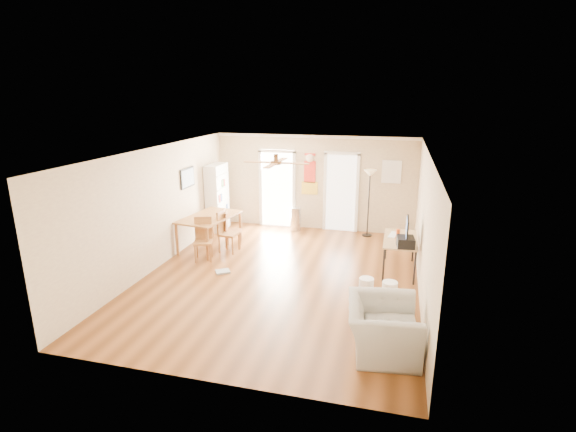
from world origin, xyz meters
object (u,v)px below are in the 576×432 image
(dining_table, at_px, (210,232))
(dining_chair_right_a, at_px, (233,230))
(torchiere_lamp, at_px, (369,203))
(wastebasket_a, at_px, (366,286))
(computer_desk, at_px, (399,255))
(armchair, at_px, (383,328))
(wastebasket_b, at_px, (390,290))
(bookshelf, at_px, (217,198))
(dining_chair_right_b, at_px, (229,232))
(dining_chair_near, at_px, (203,240))
(printer, at_px, (405,242))
(trash_can, at_px, (296,219))

(dining_table, relative_size, dining_chair_right_a, 1.77)
(dining_table, height_order, dining_chair_right_a, dining_chair_right_a)
(torchiere_lamp, bearing_deg, wastebasket_a, -85.94)
(computer_desk, relative_size, armchair, 1.17)
(dining_table, xyz_separation_m, wastebasket_b, (4.36, -1.71, -0.24))
(bookshelf, bearing_deg, torchiere_lamp, 19.22)
(dining_chair_right_a, relative_size, armchair, 0.78)
(dining_chair_right_a, bearing_deg, computer_desk, -115.13)
(dining_table, relative_size, wastebasket_b, 4.94)
(dining_chair_right_b, height_order, dining_chair_near, dining_chair_right_b)
(bookshelf, xyz_separation_m, wastebasket_b, (4.76, -3.12, -0.76))
(bookshelf, xyz_separation_m, dining_chair_near, (0.59, -2.21, -0.43))
(bookshelf, relative_size, armchair, 1.58)
(dining_table, bearing_deg, bookshelf, 105.73)
(dining_chair_near, bearing_deg, armchair, -52.20)
(torchiere_lamp, height_order, armchair, torchiere_lamp)
(computer_desk, height_order, armchair, armchair)
(dining_chair_right_a, relative_size, dining_chair_right_b, 0.92)
(torchiere_lamp, relative_size, printer, 4.60)
(dining_table, height_order, wastebasket_a, dining_table)
(dining_chair_near, height_order, computer_desk, dining_chair_near)
(dining_chair_near, height_order, armchair, dining_chair_near)
(trash_can, xyz_separation_m, computer_desk, (2.80, -2.22, 0.04))
(computer_desk, height_order, wastebasket_b, computer_desk)
(dining_chair_right_b, bearing_deg, dining_chair_right_a, 4.12)
(dining_chair_right_b, bearing_deg, wastebasket_b, -108.31)
(wastebasket_b, xyz_separation_m, armchair, (-0.06, -1.78, 0.22))
(computer_desk, bearing_deg, dining_chair_right_a, 172.72)
(dining_table, xyz_separation_m, wastebasket_a, (3.92, -1.64, -0.24))
(computer_desk, xyz_separation_m, wastebasket_b, (-0.15, -1.37, -0.20))
(printer, xyz_separation_m, armchair, (-0.30, -2.66, -0.45))
(bookshelf, distance_m, wastebasket_b, 5.74)
(dining_table, bearing_deg, dining_chair_right_a, 16.16)
(bookshelf, bearing_deg, armchair, -33.64)
(printer, bearing_deg, trash_can, 130.73)
(dining_chair_right_b, relative_size, torchiere_lamp, 0.56)
(printer, bearing_deg, bookshelf, 149.72)
(dining_chair_right_a, xyz_separation_m, computer_desk, (3.96, -0.51, -0.09))
(trash_can, height_order, torchiere_lamp, torchiere_lamp)
(dining_table, xyz_separation_m, printer, (4.60, -0.83, 0.43))
(dining_table, xyz_separation_m, armchair, (4.30, -3.50, -0.02))
(computer_desk, bearing_deg, wastebasket_a, -114.29)
(dining_table, xyz_separation_m, trash_can, (1.71, 1.88, -0.08))
(dining_chair_right_a, relative_size, torchiere_lamp, 0.51)
(dining_chair_right_b, bearing_deg, dining_chair_near, 155.84)
(torchiere_lamp, bearing_deg, armchair, -83.36)
(dining_table, bearing_deg, dining_chair_near, -76.31)
(dining_table, relative_size, torchiere_lamp, 0.90)
(computer_desk, bearing_deg, wastebasket_b, -96.24)
(dining_chair_right_a, relative_size, wastebasket_a, 2.84)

